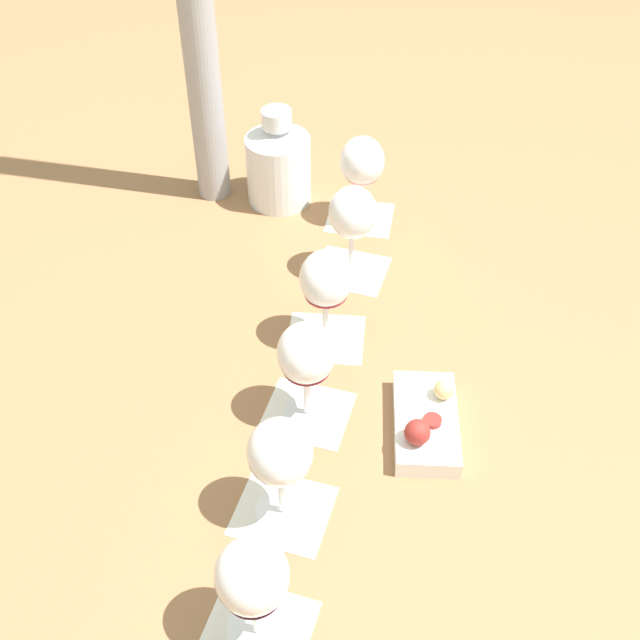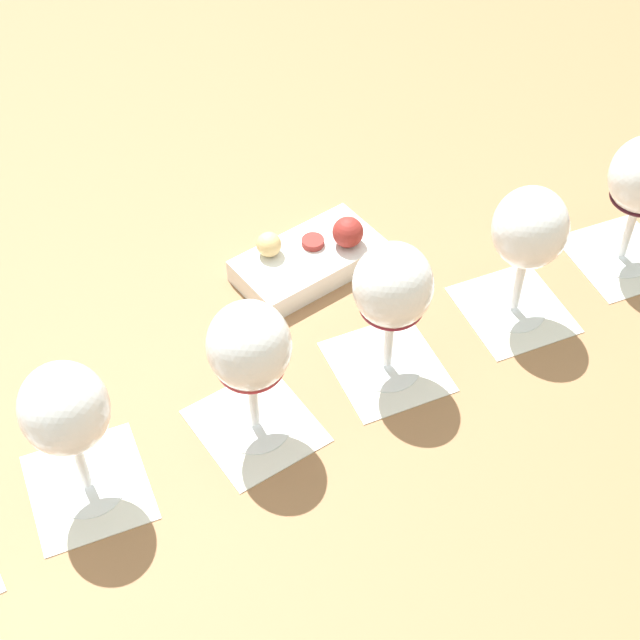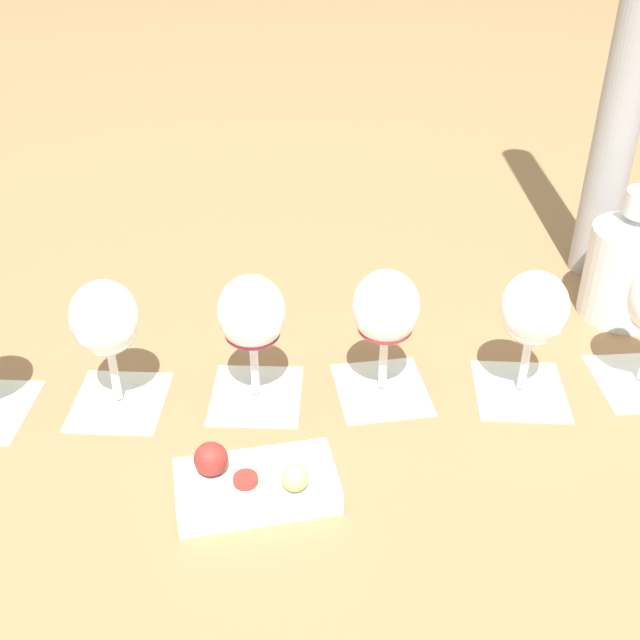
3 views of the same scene
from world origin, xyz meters
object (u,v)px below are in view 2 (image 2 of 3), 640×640
Objects in this scene: wine_glass_1 at (66,415)px; wine_glass_2 at (250,352)px; wine_glass_3 at (392,292)px; snack_dish at (310,258)px; wine_glass_4 at (529,235)px.

wine_glass_2 is at bearing 11.42° from wine_glass_1.
wine_glass_1 is 1.00× the size of wine_glass_3.
wine_glass_1 reaches higher than snack_dish.
wine_glass_2 is 0.15m from wine_glass_3.
wine_glass_2 is at bearing -116.93° from snack_dish.
wine_glass_3 is 0.19m from snack_dish.
wine_glass_1 is 1.00× the size of wine_glass_2.
wine_glass_1 is at bearing -166.26° from wine_glass_3.
wine_glass_4 is (0.30, 0.09, -0.00)m from wine_glass_2.
wine_glass_4 is (0.15, 0.04, -0.00)m from wine_glass_3.
wine_glass_3 is 1.00× the size of wine_glass_4.
wine_glass_3 is (0.14, 0.04, -0.00)m from wine_glass_2.
wine_glass_1 is at bearing -168.58° from wine_glass_2.
wine_glass_3 is at bearing -163.75° from wine_glass_4.
wine_glass_1 is at bearing -138.68° from snack_dish.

